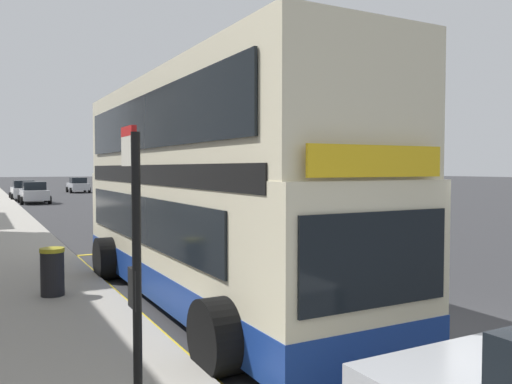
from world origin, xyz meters
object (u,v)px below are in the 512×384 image
bus_stop_sign (135,250)px  litter_bin (52,272)px  parked_car_silver_far (34,193)px  parked_car_silver_kerbside (78,185)px  double_decker_bus (204,197)px  parked_car_silver_ahead (24,190)px

bus_stop_sign → litter_bin: (-0.11, 5.71, -1.22)m
parked_car_silver_far → bus_stop_sign: bearing=-95.0°
parked_car_silver_far → parked_car_silver_kerbside: size_ratio=1.00×
double_decker_bus → bus_stop_sign: bearing=-119.9°
double_decker_bus → bus_stop_sign: (-2.62, -4.55, -0.23)m
bus_stop_sign → litter_bin: bearing=91.1°
parked_car_silver_ahead → litter_bin: bearing=-91.6°
parked_car_silver_ahead → litter_bin: 36.18m
parked_car_silver_far → parked_car_silver_ahead: (-0.37, 4.98, 0.00)m
double_decker_bus → litter_bin: bearing=157.0°
parked_car_silver_kerbside → parked_car_silver_ahead: (-6.17, -11.32, 0.00)m
parked_car_silver_far → parked_car_silver_kerbside: bearing=69.0°
parked_car_silver_far → parked_car_silver_ahead: 4.99m
bus_stop_sign → parked_car_silver_ahead: 41.89m
bus_stop_sign → parked_car_silver_far: bus_stop_sign is taller
parked_car_silver_kerbside → litter_bin: 48.15m
double_decker_bus → parked_car_silver_ahead: (-0.67, 37.28, -1.26)m
bus_stop_sign → parked_car_silver_far: 36.94m
parked_car_silver_kerbside → parked_car_silver_ahead: bearing=-120.6°
parked_car_silver_far → litter_bin: 31.24m
double_decker_bus → parked_car_silver_ahead: 37.31m
parked_car_silver_ahead → double_decker_bus: bearing=-87.3°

